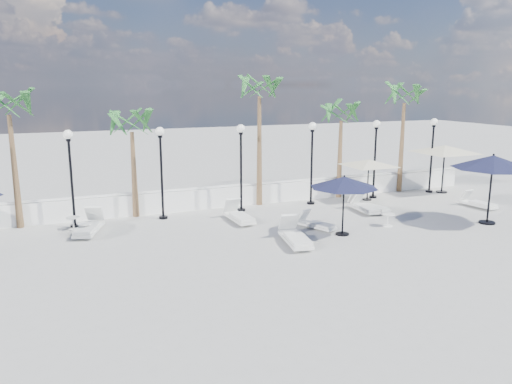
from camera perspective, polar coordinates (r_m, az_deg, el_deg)
name	(u,v)px	position (r m, az deg, el deg)	size (l,w,h in m)	color
ground	(310,256)	(16.60, 6.24, -7.29)	(100.00, 100.00, 0.00)	#999894
balustrade	(234,196)	(23.08, -2.57, -0.46)	(26.00, 0.30, 1.01)	white
lamppost_1	(70,165)	(20.47, -20.45, 2.92)	(0.36, 0.36, 3.84)	black
lamppost_2	(161,160)	(20.85, -10.80, 3.63)	(0.36, 0.36, 3.84)	black
lamppost_3	(241,155)	(21.79, -1.73, 4.20)	(0.36, 0.36, 3.84)	black
lamppost_4	(312,151)	(23.23, 6.41, 4.63)	(0.36, 0.36, 3.84)	black
lamppost_5	(375,148)	(25.08, 13.49, 4.92)	(0.36, 0.36, 3.84)	black
lamppost_6	(432,145)	(27.26, 19.52, 5.11)	(0.36, 0.36, 3.84)	black
palm_0	(9,111)	(21.11, -26.42, 8.27)	(2.60, 2.60, 5.50)	brown
palm_1	(132,128)	(21.32, -14.02, 7.09)	(2.60, 2.60, 4.70)	brown
palm_2	(259,94)	(22.77, 0.39, 11.17)	(2.60, 2.60, 6.10)	brown
palm_3	(341,118)	(24.78, 9.71, 8.39)	(2.60, 2.60, 4.90)	brown
palm_4	(404,100)	(26.88, 16.61, 10.00)	(2.60, 2.60, 5.70)	brown
lounger_1	(89,227)	(19.88, -18.54, -3.77)	(1.34, 2.22, 0.79)	white
lounger_2	(239,216)	(20.47, -1.96, -2.72)	(0.74, 2.05, 0.76)	white
lounger_3	(295,237)	(17.67, 4.49, -5.11)	(1.07, 2.26, 0.81)	white
lounger_4	(364,206)	(22.56, 12.21, -1.62)	(0.74, 1.95, 0.72)	white
lounger_5	(316,224)	(19.61, 6.91, -3.62)	(1.11, 1.69, 0.61)	white
lounger_6	(370,206)	(22.67, 12.91, -1.61)	(1.08, 1.92, 0.69)	white
lounger_7	(478,203)	(24.99, 24.04, -1.14)	(0.79, 1.78, 0.64)	white
side_table_0	(73,222)	(20.61, -20.16, -3.24)	(0.51, 0.51, 0.49)	white
side_table_1	(84,228)	(19.69, -19.02, -3.94)	(0.46, 0.46, 0.45)	white
side_table_2	(388,219)	(20.47, 14.85, -2.97)	(0.53, 0.53, 0.51)	white
parasol_navy_mid	(344,183)	(18.58, 10.04, 1.08)	(2.53, 2.53, 2.27)	black
parasol_navy_right	(493,162)	(21.86, 25.46, 3.09)	(3.18, 3.18, 2.85)	black
parasol_cream_sq_a	(369,160)	(24.59, 12.78, 3.62)	(4.36, 4.36, 2.14)	black
parasol_cream_sq_b	(445,146)	(27.42, 20.81, 4.98)	(5.30, 5.30, 2.66)	black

